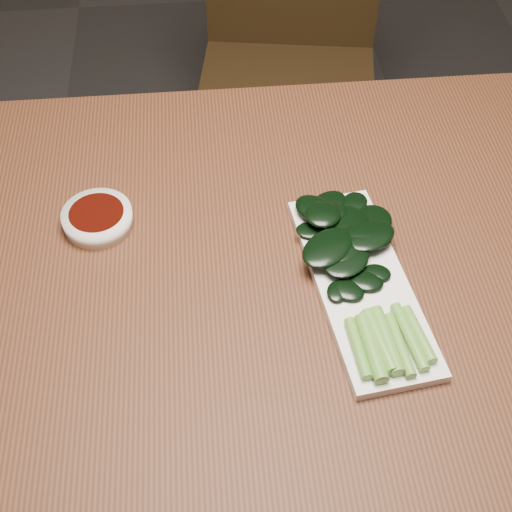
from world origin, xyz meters
name	(u,v)px	position (x,y,z in m)	size (l,w,h in m)	color
ground	(271,479)	(0.00, 0.00, 0.00)	(6.00, 6.00, 0.00)	#2D2B2B
table	(278,291)	(0.00, 0.00, 0.68)	(1.40, 0.80, 0.75)	#4C2715
chair_far	(289,56)	(0.13, 0.87, 0.49)	(0.50, 0.50, 0.89)	black
sauce_bowl	(98,218)	(-0.25, 0.09, 0.76)	(0.10, 0.10, 0.03)	white
serving_plate	(361,284)	(0.11, -0.06, 0.76)	(0.16, 0.34, 0.01)	white
gai_lan	(353,256)	(0.10, -0.02, 0.78)	(0.17, 0.34, 0.03)	#64A137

